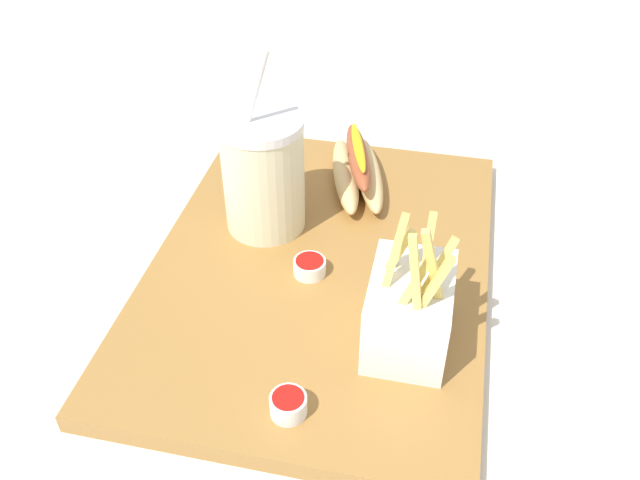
# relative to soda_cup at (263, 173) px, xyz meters

# --- Properties ---
(ground_plane) EXTENTS (2.40, 2.40, 0.02)m
(ground_plane) POSITION_rel_soda_cup_xyz_m (0.05, 0.07, -0.10)
(ground_plane) COLOR silver
(food_tray) EXTENTS (0.48, 0.35, 0.02)m
(food_tray) POSITION_rel_soda_cup_xyz_m (0.05, 0.07, -0.08)
(food_tray) COLOR olive
(food_tray) RESTS_ON ground_plane
(soda_cup) EXTENTS (0.09, 0.09, 0.21)m
(soda_cup) POSITION_rel_soda_cup_xyz_m (0.00, 0.00, 0.00)
(soda_cup) COLOR beige
(soda_cup) RESTS_ON food_tray
(fries_basket) EXTENTS (0.10, 0.07, 0.15)m
(fries_basket) POSITION_rel_soda_cup_xyz_m (0.14, 0.18, -0.03)
(fries_basket) COLOR white
(fries_basket) RESTS_ON food_tray
(hot_dog_1) EXTENTS (0.17, 0.10, 0.06)m
(hot_dog_1) POSITION_rel_soda_cup_xyz_m (-0.10, 0.09, -0.05)
(hot_dog_1) COLOR #DBB775
(hot_dog_1) RESTS_ON food_tray
(ketchup_cup_1) EXTENTS (0.03, 0.03, 0.02)m
(ketchup_cup_1) POSITION_rel_soda_cup_xyz_m (0.25, 0.09, -0.06)
(ketchup_cup_1) COLOR white
(ketchup_cup_1) RESTS_ON food_tray
(ketchup_cup_2) EXTENTS (0.03, 0.03, 0.02)m
(ketchup_cup_2) POSITION_rel_soda_cup_xyz_m (0.07, 0.07, -0.06)
(ketchup_cup_2) COLOR white
(ketchup_cup_2) RESTS_ON food_tray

